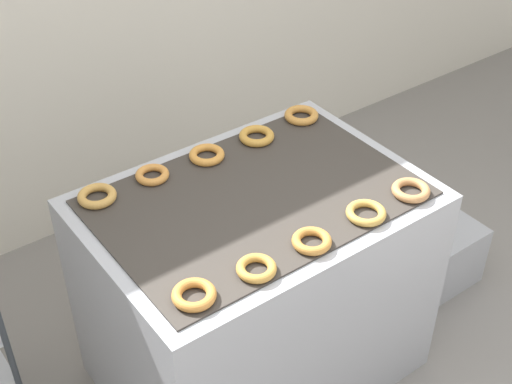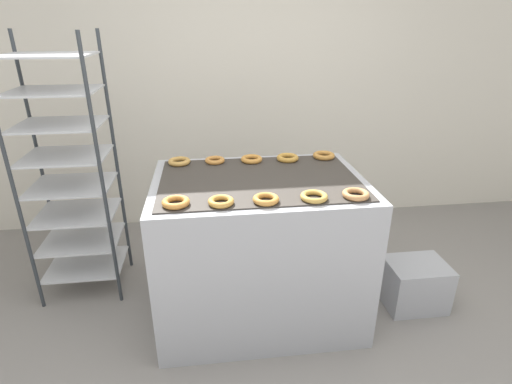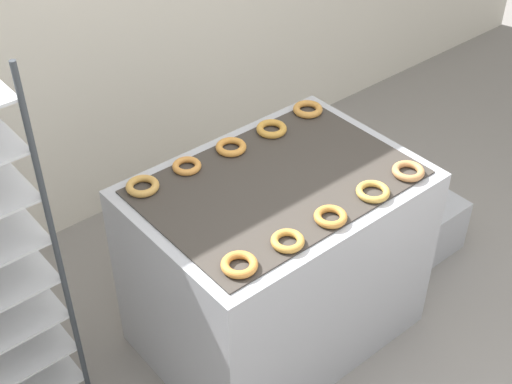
{
  "view_description": "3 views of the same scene",
  "coord_description": "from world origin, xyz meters",
  "px_view_note": "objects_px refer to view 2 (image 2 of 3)",
  "views": [
    {
      "loc": [
        -1.25,
        -1.0,
        2.54
      ],
      "look_at": [
        0.0,
        0.7,
        0.97
      ],
      "focal_mm": 50.0,
      "sensor_mm": 36.0,
      "label": 1
    },
    {
      "loc": [
        -0.3,
        -1.48,
        1.81
      ],
      "look_at": [
        0.0,
        0.85,
        0.8
      ],
      "focal_mm": 28.0,
      "sensor_mm": 36.0,
      "label": 2
    },
    {
      "loc": [
        -1.66,
        -1.13,
        2.82
      ],
      "look_at": [
        0.0,
        0.85,
        0.8
      ],
      "focal_mm": 50.0,
      "sensor_mm": 36.0,
      "label": 3
    }
  ],
  "objects_px": {
    "donut_near_rightmost": "(356,194)",
    "donut_far_center": "(252,159)",
    "donut_near_leftmost": "(176,202)",
    "donut_far_rightmost": "(324,155)",
    "fryer_machine": "(259,248)",
    "donut_near_right": "(314,197)",
    "donut_far_left": "(215,160)",
    "donut_near_left": "(221,201)",
    "donut_near_center": "(266,199)",
    "donut_far_right": "(288,158)",
    "donut_far_leftmost": "(179,161)",
    "glaze_bin": "(415,284)",
    "baking_rack_cart": "(69,171)"
  },
  "relations": [
    {
      "from": "donut_near_rightmost",
      "to": "donut_far_rightmost",
      "type": "relative_size",
      "value": 0.97
    },
    {
      "from": "fryer_machine",
      "to": "donut_near_left",
      "type": "bearing_deg",
      "value": -126.26
    },
    {
      "from": "donut_far_left",
      "to": "donut_far_center",
      "type": "height_order",
      "value": "donut_far_center"
    },
    {
      "from": "donut_near_center",
      "to": "donut_far_leftmost",
      "type": "distance_m",
      "value": 0.81
    },
    {
      "from": "donut_near_right",
      "to": "donut_far_center",
      "type": "distance_m",
      "value": 0.69
    },
    {
      "from": "baking_rack_cart",
      "to": "glaze_bin",
      "type": "height_order",
      "value": "baking_rack_cart"
    },
    {
      "from": "donut_near_center",
      "to": "donut_near_rightmost",
      "type": "xyz_separation_m",
      "value": [
        0.48,
        0.0,
        0.0
      ]
    },
    {
      "from": "donut_near_rightmost",
      "to": "donut_far_leftmost",
      "type": "bearing_deg",
      "value": 145.39
    },
    {
      "from": "donut_near_rightmost",
      "to": "donut_far_center",
      "type": "height_order",
      "value": "same"
    },
    {
      "from": "donut_near_right",
      "to": "donut_near_leftmost",
      "type": "bearing_deg",
      "value": 178.72
    },
    {
      "from": "donut_near_right",
      "to": "donut_far_rightmost",
      "type": "height_order",
      "value": "donut_far_rightmost"
    },
    {
      "from": "glaze_bin",
      "to": "donut_far_left",
      "type": "relative_size",
      "value": 3.04
    },
    {
      "from": "fryer_machine",
      "to": "donut_far_right",
      "type": "distance_m",
      "value": 0.63
    },
    {
      "from": "fryer_machine",
      "to": "donut_far_right",
      "type": "bearing_deg",
      "value": 53.32
    },
    {
      "from": "donut_near_left",
      "to": "donut_far_leftmost",
      "type": "height_order",
      "value": "donut_far_leftmost"
    },
    {
      "from": "fryer_machine",
      "to": "donut_far_center",
      "type": "bearing_deg",
      "value": 91.5
    },
    {
      "from": "donut_far_left",
      "to": "donut_far_rightmost",
      "type": "height_order",
      "value": "donut_far_rightmost"
    },
    {
      "from": "donut_near_right",
      "to": "donut_far_left",
      "type": "xyz_separation_m",
      "value": [
        -0.5,
        0.66,
        -0.0
      ]
    },
    {
      "from": "donut_near_center",
      "to": "donut_far_leftmost",
      "type": "xyz_separation_m",
      "value": [
        -0.47,
        0.66,
        0.0
      ]
    },
    {
      "from": "donut_far_leftmost",
      "to": "donut_far_right",
      "type": "relative_size",
      "value": 0.98
    },
    {
      "from": "donut_far_right",
      "to": "glaze_bin",
      "type": "bearing_deg",
      "value": -25.86
    },
    {
      "from": "donut_near_rightmost",
      "to": "donut_near_right",
      "type": "bearing_deg",
      "value": 179.8
    },
    {
      "from": "donut_far_left",
      "to": "donut_far_right",
      "type": "distance_m",
      "value": 0.49
    },
    {
      "from": "donut_near_center",
      "to": "donut_near_rightmost",
      "type": "height_order",
      "value": "same"
    },
    {
      "from": "fryer_machine",
      "to": "donut_near_leftmost",
      "type": "height_order",
      "value": "donut_near_leftmost"
    },
    {
      "from": "donut_near_rightmost",
      "to": "donut_far_leftmost",
      "type": "relative_size",
      "value": 1.0
    },
    {
      "from": "baking_rack_cart",
      "to": "donut_near_rightmost",
      "type": "relative_size",
      "value": 12.35
    },
    {
      "from": "donut_near_center",
      "to": "donut_far_right",
      "type": "height_order",
      "value": "donut_far_right"
    },
    {
      "from": "donut_near_left",
      "to": "donut_far_right",
      "type": "distance_m",
      "value": 0.8
    },
    {
      "from": "glaze_bin",
      "to": "donut_far_rightmost",
      "type": "bearing_deg",
      "value": 143.71
    },
    {
      "from": "fryer_machine",
      "to": "donut_far_rightmost",
      "type": "bearing_deg",
      "value": 34.3
    },
    {
      "from": "donut_far_center",
      "to": "donut_near_leftmost",
      "type": "bearing_deg",
      "value": -126.1
    },
    {
      "from": "baking_rack_cart",
      "to": "donut_far_right",
      "type": "relative_size",
      "value": 12.1
    },
    {
      "from": "donut_near_center",
      "to": "donut_far_right",
      "type": "distance_m",
      "value": 0.69
    },
    {
      "from": "glaze_bin",
      "to": "donut_near_leftmost",
      "type": "distance_m",
      "value": 1.74
    },
    {
      "from": "donut_near_right",
      "to": "donut_far_leftmost",
      "type": "bearing_deg",
      "value": 137.89
    },
    {
      "from": "fryer_machine",
      "to": "donut_far_center",
      "type": "relative_size",
      "value": 8.87
    },
    {
      "from": "glaze_bin",
      "to": "donut_far_leftmost",
      "type": "bearing_deg",
      "value": 164.88
    },
    {
      "from": "glaze_bin",
      "to": "donut_near_left",
      "type": "relative_size",
      "value": 2.95
    },
    {
      "from": "donut_far_center",
      "to": "donut_far_right",
      "type": "distance_m",
      "value": 0.24
    },
    {
      "from": "baking_rack_cart",
      "to": "donut_far_rightmost",
      "type": "height_order",
      "value": "baking_rack_cart"
    },
    {
      "from": "glaze_bin",
      "to": "donut_far_right",
      "type": "relative_size",
      "value": 2.69
    },
    {
      "from": "donut_near_leftmost",
      "to": "donut_far_rightmost",
      "type": "distance_m",
      "value": 1.15
    },
    {
      "from": "donut_far_left",
      "to": "donut_far_rightmost",
      "type": "relative_size",
      "value": 0.88
    },
    {
      "from": "donut_near_right",
      "to": "donut_near_rightmost",
      "type": "height_order",
      "value": "donut_near_rightmost"
    },
    {
      "from": "baking_rack_cart",
      "to": "donut_far_right",
      "type": "distance_m",
      "value": 1.45
    },
    {
      "from": "baking_rack_cart",
      "to": "donut_far_center",
      "type": "relative_size",
      "value": 12.45
    },
    {
      "from": "donut_near_right",
      "to": "donut_far_right",
      "type": "height_order",
      "value": "donut_far_right"
    },
    {
      "from": "fryer_machine",
      "to": "donut_far_leftmost",
      "type": "bearing_deg",
      "value": 145.55
    },
    {
      "from": "baking_rack_cart",
      "to": "donut_far_right",
      "type": "xyz_separation_m",
      "value": [
        1.45,
        -0.12,
        0.07
      ]
    }
  ]
}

